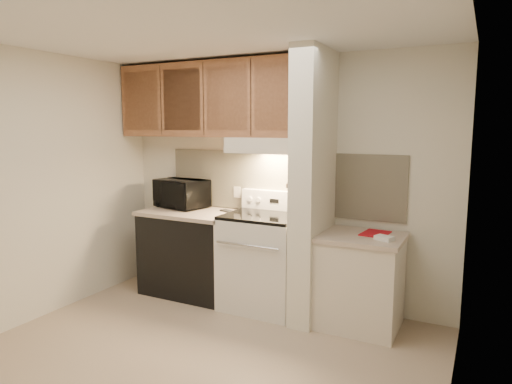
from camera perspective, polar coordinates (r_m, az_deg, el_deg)
The scene contains 50 objects.
floor at distance 3.85m, azimuth -7.10°, elevation -19.85°, with size 3.60×3.60×0.00m, color tan.
ceiling at distance 3.47m, azimuth -7.87°, elevation 19.61°, with size 3.60×3.60×0.00m, color white.
wall_back at distance 4.75m, azimuth 2.81°, elevation 1.44°, with size 3.60×0.02×2.50m, color beige.
wall_left at distance 4.70m, azimuth -25.88°, elevation 0.55°, with size 0.02×3.00×2.50m, color beige.
wall_right at distance 2.86m, azimuth 23.88°, elevation -3.77°, with size 0.02×3.00×2.50m, color beige.
backsplash at distance 4.74m, azimuth 2.75°, elevation 1.24°, with size 2.60×0.02×0.63m, color beige.
range_body at distance 4.61m, azimuth 0.96°, elevation -8.82°, with size 0.76×0.65×0.92m, color silver.
oven_window at distance 4.32m, azimuth -0.91°, elevation -9.41°, with size 0.50×0.01×0.30m, color black.
oven_handle at distance 4.23m, azimuth -1.16°, elevation -6.71°, with size 0.02×0.02×0.65m, color silver.
cooktop at distance 4.49m, azimuth 0.98°, elevation -3.02°, with size 0.74×0.64×0.03m, color black.
range_backguard at distance 4.72m, azimuth 2.50°, elevation -1.05°, with size 0.76×0.08×0.20m, color silver.
range_display at distance 4.69m, azimuth 2.29°, elevation -1.12°, with size 0.10×0.01×0.04m, color black.
range_knob_left_outer at distance 4.80m, azimuth -0.76°, elevation -0.88°, with size 0.05×0.05×0.02m, color silver.
range_knob_left_inner at distance 4.76m, azimuth 0.30°, elevation -0.97°, with size 0.05×0.05×0.02m, color silver.
range_knob_right_inner at distance 4.61m, azimuth 4.30°, elevation -1.29°, with size 0.05×0.05×0.02m, color silver.
range_knob_right_outer at distance 4.57m, azimuth 5.46°, elevation -1.38°, with size 0.05×0.05×0.02m, color silver.
dishwasher_front at distance 5.05m, azimuth -8.07°, elevation -7.65°, with size 1.00×0.63×0.87m, color black.
left_countertop at distance 4.95m, azimuth -8.18°, elevation -2.58°, with size 1.04×0.67×0.04m, color #BCA692.
spoon_rest at distance 4.84m, azimuth -3.41°, elevation -2.42°, with size 0.23×0.07×0.02m, color black.
teal_jar at distance 5.32m, azimuth -9.91°, elevation -1.10°, with size 0.09×0.09×0.10m, color #31696F.
outlet at distance 4.96m, azimuth -2.38°, elevation -0.01°, with size 0.08×0.01×0.12m, color beige.
microwave at distance 5.16m, azimuth -9.32°, elevation -0.18°, with size 0.56×0.38×0.31m, color black.
partition_pillar at distance 4.24m, azimuth 7.17°, elevation 0.56°, with size 0.22×0.70×2.50m, color silver.
pillar_trim at distance 4.27m, azimuth 5.72°, elevation 1.32°, with size 0.01×0.70×0.04m, color #9B623E.
knife_strip at distance 4.23m, azimuth 5.40°, elevation 1.53°, with size 0.02×0.42×0.04m, color black.
knife_blade_a at distance 4.10m, azimuth 4.41°, elevation -0.08°, with size 0.01×0.04×0.16m, color silver.
knife_handle_a at distance 4.08m, azimuth 4.44°, elevation 2.01°, with size 0.02×0.02×0.10m, color black.
knife_blade_b at distance 4.17m, azimuth 4.82°, elevation -0.08°, with size 0.01×0.04×0.18m, color silver.
knife_handle_b at distance 4.14m, azimuth 4.79°, elevation 2.09°, with size 0.02×0.02×0.10m, color black.
knife_blade_c at distance 4.25m, azimuth 5.23°, elevation -0.07°, with size 0.01×0.04×0.20m, color silver.
knife_handle_c at distance 4.21m, azimuth 5.18°, elevation 2.19°, with size 0.02×0.02×0.10m, color black.
knife_blade_d at distance 4.33m, azimuth 5.69°, elevation 0.35°, with size 0.01×0.04×0.16m, color silver.
knife_handle_d at distance 4.29m, azimuth 5.61°, elevation 2.30°, with size 0.02×0.02×0.10m, color black.
knife_blade_e at distance 4.39m, azimuth 6.02°, elevation 0.33°, with size 0.01×0.04×0.18m, color silver.
knife_handle_e at distance 4.38m, azimuth 6.06°, elevation 2.41°, with size 0.02×0.02×0.10m, color black.
oven_mitt at distance 4.45m, azimuth 6.30°, elevation -0.02°, with size 0.03×0.10×0.25m, color gray.
right_cab_base at distance 4.30m, azimuth 12.84°, elevation -11.05°, with size 0.70×0.60×0.81m, color beige.
right_countertop at distance 4.18m, azimuth 13.02°, elevation -5.54°, with size 0.74×0.64×0.04m, color #BCA692.
red_folder at distance 4.25m, azimuth 14.68°, elevation -5.03°, with size 0.22×0.29×0.01m, color #AF0E17.
white_box at distance 4.03m, azimuth 15.74°, elevation -5.57°, with size 0.15×0.10×0.04m, color white.
range_hood at distance 4.52m, azimuth 1.70°, elevation 5.87°, with size 0.78×0.44×0.15m, color beige.
hood_lip at distance 4.33m, azimuth 0.50°, elevation 5.18°, with size 0.78×0.04×0.06m, color beige.
upper_cabinets at distance 4.90m, azimuth -5.51°, elevation 11.40°, with size 2.18×0.33×0.77m, color #9B623E.
cab_door_a at distance 5.26m, azimuth -14.15°, elevation 10.97°, with size 0.46×0.01×0.63m, color #9B623E.
cab_gap_a at distance 5.08m, azimuth -11.80°, elevation 11.15°, with size 0.01×0.01×0.73m, color black.
cab_door_b at distance 4.92m, azimuth -9.27°, elevation 11.32°, with size 0.46×0.01×0.63m, color #9B623E.
cab_gap_b at distance 4.76m, azimuth -6.57°, elevation 11.48°, with size 0.01×0.01×0.73m, color black.
cab_door_c at distance 4.62m, azimuth -3.69°, elevation 11.62°, with size 0.46×0.01×0.63m, color #9B623E.
cab_gap_c at distance 4.49m, azimuth -0.63°, elevation 11.74°, with size 0.01×0.01×0.73m, color black.
cab_door_d at distance 4.37m, azimuth 2.61°, elevation 11.82°, with size 0.46×0.01×0.63m, color #9B623E.
Camera 1 is at (1.93, -2.80, 1.81)m, focal length 32.00 mm.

